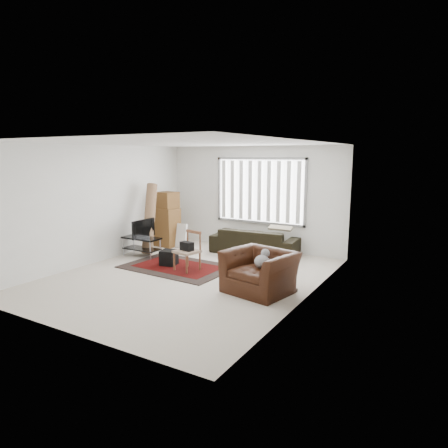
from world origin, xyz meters
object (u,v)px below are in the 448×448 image
(tv_stand, at_px, (142,243))
(side_chair, at_px, (188,249))
(moving_boxes, at_px, (168,221))
(armchair, at_px, (260,269))
(sofa, at_px, (255,237))

(tv_stand, xyz_separation_m, side_chair, (1.70, -0.44, 0.13))
(tv_stand, bearing_deg, moving_boxes, 98.44)
(tv_stand, bearing_deg, armchair, -13.45)
(moving_boxes, distance_m, sofa, 2.50)
(tv_stand, height_order, armchair, armchair)
(sofa, distance_m, side_chair, 2.18)
(side_chair, bearing_deg, sofa, 86.66)
(moving_boxes, relative_size, armchair, 1.10)
(moving_boxes, xyz_separation_m, side_chair, (1.89, -1.71, -0.21))
(sofa, bearing_deg, tv_stand, 31.59)
(tv_stand, height_order, side_chair, side_chair)
(moving_boxes, relative_size, sofa, 0.68)
(armchair, bearing_deg, sofa, 129.49)
(tv_stand, distance_m, armchair, 3.71)
(moving_boxes, bearing_deg, armchair, -29.37)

